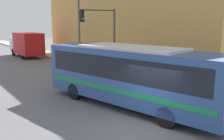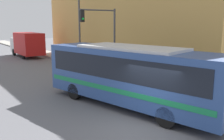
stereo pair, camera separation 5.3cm
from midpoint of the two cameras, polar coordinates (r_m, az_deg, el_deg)
name	(u,v)px [view 1 (the left image)]	position (r m, az deg, el deg)	size (l,w,h in m)	color
ground_plane	(147,126)	(10.95, 7.90, -12.59)	(120.00, 120.00, 0.00)	slate
sidewalk	(65,58)	(30.32, -10.82, 2.61)	(2.44, 70.00, 0.18)	#A8A399
building_facade	(126,15)	(26.88, 3.20, 12.38)	(6.00, 25.28, 10.12)	tan
city_bus	(131,72)	(12.81, 4.17, -0.57)	(4.63, 10.41, 3.15)	#2D4C8C
delivery_truck	(26,44)	(33.44, -19.02, 5.67)	(2.38, 6.97, 3.05)	#B21919
fire_hydrant	(185,87)	(15.71, 16.29, -3.67)	(0.20, 0.27, 0.67)	red
traffic_light_pole	(103,29)	(20.01, -2.17, 9.24)	(3.28, 0.35, 5.23)	#47474C
parking_meter	(123,64)	(19.71, 2.54, 1.43)	(0.14, 0.14, 1.38)	#47474C
street_lamp	(77,17)	(25.76, -8.16, 11.91)	(2.33, 0.28, 8.02)	#47474C
pedestrian_near_corner	(85,55)	(25.61, -6.26, 3.32)	(0.34, 0.34, 1.63)	#47382D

